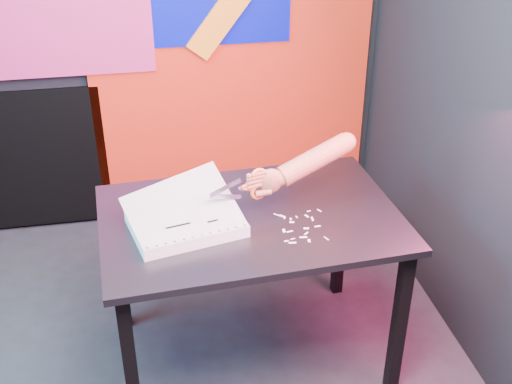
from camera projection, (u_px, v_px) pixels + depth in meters
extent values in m
cube|color=red|center=(232.00, 81.00, 3.67)|extent=(1.60, 0.02, 1.60)
cube|color=#BB2668|center=(56.00, 0.00, 3.26)|extent=(0.95, 0.02, 0.80)
cube|color=black|center=(131.00, 370.00, 2.39)|extent=(0.05, 0.05, 0.72)
cube|color=black|center=(120.00, 264.00, 2.96)|extent=(0.05, 0.05, 0.72)
cube|color=black|center=(399.00, 323.00, 2.62)|extent=(0.05, 0.05, 0.72)
cube|color=black|center=(340.00, 233.00, 3.19)|extent=(0.05, 0.05, 0.72)
cube|color=#313036|center=(250.00, 219.00, 2.60)|extent=(1.25, 0.87, 0.03)
cube|color=white|center=(186.00, 223.00, 2.50)|extent=(0.47, 0.39, 0.05)
cube|color=white|center=(186.00, 218.00, 2.49)|extent=(0.47, 0.39, 0.00)
cube|color=white|center=(186.00, 217.00, 2.49)|extent=(0.47, 0.37, 0.13)
cube|color=white|center=(182.00, 210.00, 2.49)|extent=(0.48, 0.35, 0.22)
cylinder|color=black|center=(147.00, 248.00, 2.31)|extent=(0.01, 0.01, 0.00)
cylinder|color=black|center=(157.00, 246.00, 2.32)|extent=(0.01, 0.01, 0.00)
cylinder|color=black|center=(166.00, 244.00, 2.33)|extent=(0.01, 0.01, 0.00)
cylinder|color=black|center=(175.00, 241.00, 2.35)|extent=(0.01, 0.01, 0.00)
cylinder|color=black|center=(184.00, 239.00, 2.36)|extent=(0.01, 0.01, 0.00)
cylinder|color=black|center=(193.00, 237.00, 2.37)|extent=(0.01, 0.01, 0.00)
cylinder|color=black|center=(202.00, 235.00, 2.38)|extent=(0.01, 0.01, 0.00)
cylinder|color=black|center=(211.00, 233.00, 2.39)|extent=(0.01, 0.01, 0.00)
cylinder|color=black|center=(219.00, 231.00, 2.41)|extent=(0.01, 0.01, 0.00)
cylinder|color=black|center=(228.00, 229.00, 2.42)|extent=(0.01, 0.01, 0.00)
cylinder|color=black|center=(236.00, 227.00, 2.43)|extent=(0.01, 0.01, 0.00)
cylinder|color=black|center=(245.00, 225.00, 2.44)|extent=(0.01, 0.01, 0.00)
cylinder|color=black|center=(129.00, 210.00, 2.54)|extent=(0.01, 0.01, 0.00)
cylinder|color=black|center=(137.00, 208.00, 2.55)|extent=(0.01, 0.01, 0.00)
cylinder|color=black|center=(146.00, 207.00, 2.56)|extent=(0.01, 0.01, 0.00)
cylinder|color=black|center=(154.00, 205.00, 2.57)|extent=(0.01, 0.01, 0.00)
cylinder|color=black|center=(163.00, 203.00, 2.58)|extent=(0.01, 0.01, 0.00)
cylinder|color=black|center=(171.00, 201.00, 2.59)|extent=(0.01, 0.01, 0.00)
cylinder|color=black|center=(179.00, 200.00, 2.61)|extent=(0.01, 0.01, 0.00)
cylinder|color=black|center=(187.00, 198.00, 2.62)|extent=(0.01, 0.01, 0.00)
cylinder|color=black|center=(195.00, 196.00, 2.63)|extent=(0.01, 0.01, 0.00)
cylinder|color=black|center=(203.00, 195.00, 2.64)|extent=(0.01, 0.01, 0.00)
cylinder|color=black|center=(211.00, 193.00, 2.65)|extent=(0.01, 0.01, 0.00)
cylinder|color=black|center=(219.00, 191.00, 2.67)|extent=(0.01, 0.01, 0.00)
cube|color=black|center=(157.00, 216.00, 2.50)|extent=(0.08, 0.03, 0.00)
cube|color=black|center=(188.00, 212.00, 2.52)|extent=(0.06, 0.02, 0.00)
cube|color=black|center=(178.00, 226.00, 2.44)|extent=(0.10, 0.03, 0.00)
cube|color=black|center=(213.00, 221.00, 2.47)|extent=(0.05, 0.02, 0.00)
cube|color=silver|center=(225.00, 188.00, 2.48)|extent=(0.13, 0.04, 0.06)
cube|color=silver|center=(226.00, 197.00, 2.50)|extent=(0.13, 0.04, 0.06)
cylinder|color=silver|center=(241.00, 188.00, 2.52)|extent=(0.02, 0.02, 0.01)
cube|color=orange|center=(246.00, 189.00, 2.53)|extent=(0.05, 0.02, 0.02)
cube|color=orange|center=(246.00, 185.00, 2.52)|extent=(0.05, 0.02, 0.02)
torus|color=orange|center=(259.00, 176.00, 2.53)|extent=(0.07, 0.04, 0.07)
torus|color=orange|center=(258.00, 191.00, 2.57)|extent=(0.07, 0.04, 0.07)
ellipsoid|color=#9B5B46|center=(270.00, 181.00, 2.57)|extent=(0.10, 0.06, 0.11)
cylinder|color=#9B5B46|center=(259.00, 185.00, 2.55)|extent=(0.08, 0.04, 0.02)
cylinder|color=#9B5B46|center=(259.00, 181.00, 2.54)|extent=(0.08, 0.04, 0.02)
cylinder|color=#9B5B46|center=(259.00, 177.00, 2.53)|extent=(0.07, 0.04, 0.02)
cylinder|color=#9B5B46|center=(259.00, 174.00, 2.52)|extent=(0.06, 0.04, 0.02)
cylinder|color=#9B5B46|center=(264.00, 193.00, 2.56)|extent=(0.07, 0.03, 0.03)
cylinder|color=#9B5B46|center=(281.00, 177.00, 2.59)|extent=(0.08, 0.08, 0.07)
cylinder|color=#9B5B46|center=(314.00, 159.00, 2.63)|extent=(0.34, 0.18, 0.17)
sphere|color=#9B5B46|center=(346.00, 142.00, 2.66)|extent=(0.08, 0.08, 0.08)
cube|color=silver|center=(326.00, 238.00, 2.45)|extent=(0.02, 0.03, 0.00)
cube|color=silver|center=(306.00, 233.00, 2.48)|extent=(0.02, 0.02, 0.00)
cube|color=silver|center=(303.00, 237.00, 2.46)|extent=(0.03, 0.01, 0.00)
cube|color=silver|center=(286.00, 241.00, 2.44)|extent=(0.02, 0.01, 0.00)
cube|color=silver|center=(312.00, 219.00, 2.57)|extent=(0.01, 0.03, 0.00)
cube|color=silver|center=(297.00, 217.00, 2.59)|extent=(0.01, 0.02, 0.00)
cube|color=silver|center=(292.00, 222.00, 2.55)|extent=(0.02, 0.01, 0.00)
cube|color=silver|center=(309.00, 211.00, 2.63)|extent=(0.02, 0.01, 0.00)
cube|color=silver|center=(277.00, 215.00, 2.60)|extent=(0.02, 0.02, 0.00)
cube|color=silver|center=(285.00, 218.00, 2.58)|extent=(0.01, 0.01, 0.00)
cube|color=silver|center=(282.00, 216.00, 2.59)|extent=(0.03, 0.03, 0.00)
cube|color=silver|center=(309.00, 241.00, 2.44)|extent=(0.01, 0.02, 0.00)
cube|color=silver|center=(293.00, 239.00, 2.45)|extent=(0.02, 0.01, 0.00)
cube|color=silver|center=(306.00, 228.00, 2.51)|extent=(0.02, 0.01, 0.00)
cube|color=silver|center=(293.00, 243.00, 2.43)|extent=(0.03, 0.01, 0.00)
cube|color=silver|center=(291.00, 219.00, 2.57)|extent=(0.01, 0.02, 0.00)
cube|color=silver|center=(307.00, 216.00, 2.59)|extent=(0.01, 0.02, 0.00)
cube|color=silver|center=(319.00, 210.00, 2.63)|extent=(0.01, 0.02, 0.00)
cube|color=silver|center=(284.00, 231.00, 2.50)|extent=(0.01, 0.03, 0.00)
cube|color=silver|center=(290.00, 231.00, 2.49)|extent=(0.03, 0.01, 0.00)
cube|color=silver|center=(318.00, 226.00, 2.53)|extent=(0.03, 0.01, 0.00)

